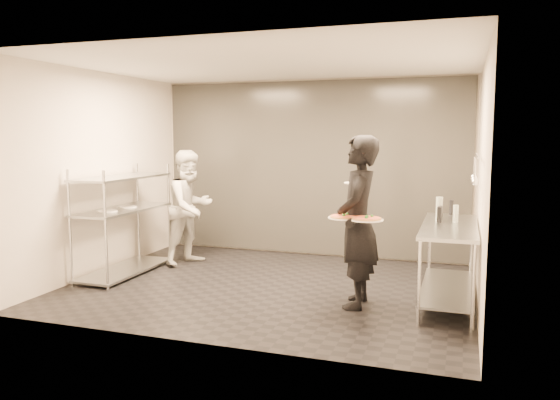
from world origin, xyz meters
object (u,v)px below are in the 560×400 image
(bottle_clear, at_px, (456,214))
(bottle_green, at_px, (439,209))
(pizza_plate_near, at_px, (344,217))
(pos_monitor, at_px, (440,214))
(pass_rack, at_px, (123,219))
(waiter, at_px, (358,222))
(prep_counter, at_px, (449,250))
(pizza_plate_far, at_px, (367,219))
(chef, at_px, (190,207))
(salad_plate, at_px, (356,181))
(bottle_dark, at_px, (451,207))

(bottle_clear, bearing_deg, bottle_green, 155.02)
(pizza_plate_near, xyz_separation_m, pos_monitor, (0.98, 0.79, -0.03))
(pass_rack, height_order, bottle_green, pass_rack)
(bottle_clear, bearing_deg, pos_monitor, 170.18)
(waiter, distance_m, pos_monitor, 1.07)
(prep_counter, distance_m, waiter, 1.11)
(pass_rack, height_order, pizza_plate_far, pass_rack)
(chef, relative_size, pizza_plate_near, 4.84)
(pos_monitor, bearing_deg, pass_rack, -175.30)
(pos_monitor, xyz_separation_m, bottle_green, (-0.01, 0.06, 0.05))
(salad_plate, relative_size, pos_monitor, 1.09)
(pass_rack, relative_size, bottle_dark, 8.43)
(bottle_green, height_order, bottle_dark, bottle_green)
(pass_rack, relative_size, prep_counter, 0.89)
(pizza_plate_far, bearing_deg, bottle_green, 53.74)
(salad_plate, relative_size, bottle_clear, 1.33)
(chef, height_order, bottle_green, chef)
(pass_rack, xyz_separation_m, pizza_plate_far, (3.50, -0.67, 0.28))
(prep_counter, relative_size, waiter, 0.93)
(bottle_clear, height_order, bottle_dark, bottle_clear)
(chef, relative_size, pos_monitor, 6.87)
(prep_counter, distance_m, salad_plate, 1.32)
(pass_rack, xyz_separation_m, bottle_dark, (4.33, 0.80, 0.25))
(salad_plate, bearing_deg, chef, 161.29)
(prep_counter, bearing_deg, bottle_clear, 73.46)
(waiter, height_order, pizza_plate_near, waiter)
(pizza_plate_near, relative_size, bottle_dark, 1.85)
(pass_rack, height_order, bottle_dark, pass_rack)
(chef, bearing_deg, pass_rack, 163.65)
(pass_rack, relative_size, waiter, 0.83)
(bottle_green, bearing_deg, bottle_dark, 76.07)
(waiter, bearing_deg, salad_plate, -168.62)
(pizza_plate_near, xyz_separation_m, pizza_plate_far, (0.27, -0.11, 0.01))
(chef, relative_size, bottle_dark, 8.98)
(pos_monitor, bearing_deg, bottle_dark, 80.17)
(bottle_green, xyz_separation_m, bottle_clear, (0.19, -0.09, -0.04))
(pos_monitor, relative_size, bottle_clear, 1.22)
(chef, bearing_deg, pizza_plate_far, -97.87)
(pass_rack, bearing_deg, waiter, -7.02)
(prep_counter, xyz_separation_m, bottle_green, (-0.13, 0.28, 0.44))
(pizza_plate_near, distance_m, pizza_plate_far, 0.29)
(bottle_clear, bearing_deg, chef, 170.50)
(chef, relative_size, bottle_green, 6.06)
(pizza_plate_far, bearing_deg, salad_plate, 111.45)
(bottle_dark, bearing_deg, prep_counter, -89.77)
(pass_rack, distance_m, salad_plate, 3.32)
(salad_plate, bearing_deg, bottle_green, 20.74)
(pizza_plate_far, relative_size, bottle_clear, 1.75)
(prep_counter, distance_m, bottle_green, 0.53)
(waiter, bearing_deg, pizza_plate_far, 24.43)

